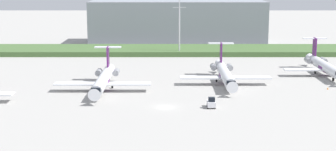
{
  "coord_description": "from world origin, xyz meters",
  "views": [
    {
      "loc": [
        0.55,
        -104.04,
        27.61
      ],
      "look_at": [
        0.0,
        18.73,
        3.0
      ],
      "focal_mm": 55.03,
      "sensor_mm": 36.0,
      "label": 1
    }
  ],
  "objects_px": {
    "regional_jet_third": "(227,74)",
    "regional_jet_fourth": "(327,66)",
    "baggage_tug": "(214,103)",
    "antenna_mast": "(182,25)",
    "regional_jet_second": "(106,79)",
    "safety_cone_front_marker": "(330,88)"
  },
  "relations": [
    {
      "from": "regional_jet_third",
      "to": "safety_cone_front_marker",
      "type": "xyz_separation_m",
      "value": [
        24.11,
        -6.82,
        -2.26
      ]
    },
    {
      "from": "regional_jet_second",
      "to": "regional_jet_third",
      "type": "height_order",
      "value": "same"
    },
    {
      "from": "regional_jet_third",
      "to": "regional_jet_fourth",
      "type": "distance_m",
      "value": 30.47
    },
    {
      "from": "antenna_mast",
      "to": "baggage_tug",
      "type": "relative_size",
      "value": 7.77
    },
    {
      "from": "baggage_tug",
      "to": "antenna_mast",
      "type": "bearing_deg",
      "value": 94.37
    },
    {
      "from": "regional_jet_fourth",
      "to": "safety_cone_front_marker",
      "type": "height_order",
      "value": "regional_jet_fourth"
    },
    {
      "from": "regional_jet_fourth",
      "to": "baggage_tug",
      "type": "relative_size",
      "value": 9.69
    },
    {
      "from": "baggage_tug",
      "to": "regional_jet_third",
      "type": "bearing_deg",
      "value": 77.25
    },
    {
      "from": "regional_jet_second",
      "to": "baggage_tug",
      "type": "relative_size",
      "value": 9.69
    },
    {
      "from": "regional_jet_third",
      "to": "regional_jet_fourth",
      "type": "xyz_separation_m",
      "value": [
        28.45,
        10.89,
        0.0
      ]
    },
    {
      "from": "regional_jet_third",
      "to": "antenna_mast",
      "type": "xyz_separation_m",
      "value": [
        -10.58,
        44.46,
        7.75
      ]
    },
    {
      "from": "regional_jet_fourth",
      "to": "safety_cone_front_marker",
      "type": "xyz_separation_m",
      "value": [
        -4.34,
        -17.7,
        -2.26
      ]
    },
    {
      "from": "regional_jet_second",
      "to": "regional_jet_fourth",
      "type": "distance_m",
      "value": 61.08
    },
    {
      "from": "regional_jet_third",
      "to": "baggage_tug",
      "type": "bearing_deg",
      "value": -102.75
    },
    {
      "from": "regional_jet_fourth",
      "to": "safety_cone_front_marker",
      "type": "distance_m",
      "value": 18.37
    },
    {
      "from": "antenna_mast",
      "to": "safety_cone_front_marker",
      "type": "height_order",
      "value": "antenna_mast"
    },
    {
      "from": "regional_jet_second",
      "to": "regional_jet_fourth",
      "type": "xyz_separation_m",
      "value": [
        58.31,
        18.19,
        0.0
      ]
    },
    {
      "from": "regional_jet_second",
      "to": "antenna_mast",
      "type": "distance_m",
      "value": 55.77
    },
    {
      "from": "regional_jet_second",
      "to": "baggage_tug",
      "type": "height_order",
      "value": "regional_jet_second"
    },
    {
      "from": "regional_jet_second",
      "to": "regional_jet_fourth",
      "type": "height_order",
      "value": "same"
    },
    {
      "from": "baggage_tug",
      "to": "safety_cone_front_marker",
      "type": "height_order",
      "value": "baggage_tug"
    },
    {
      "from": "regional_jet_fourth",
      "to": "baggage_tug",
      "type": "xyz_separation_m",
      "value": [
        -33.83,
        -34.64,
        -1.53
      ]
    }
  ]
}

